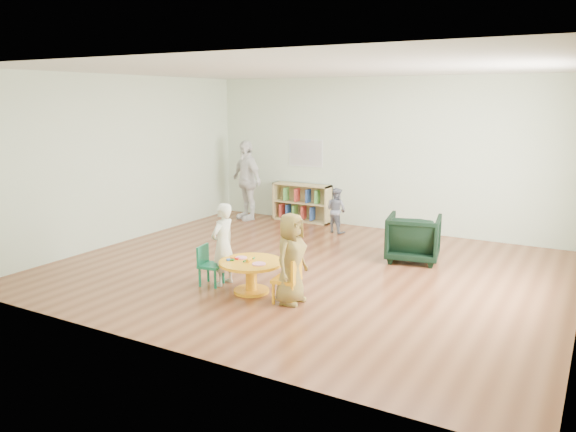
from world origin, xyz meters
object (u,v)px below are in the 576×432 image
at_px(kid_chair_right, 290,279).
at_px(toddler, 336,210).
at_px(bookshelf, 302,203).
at_px(activity_table, 251,271).
at_px(child_right, 291,258).
at_px(child_left, 223,244).
at_px(adult_caretaker, 247,180).
at_px(armchair, 413,238).
at_px(kid_chair_left, 209,264).

height_order(kid_chair_right, toddler, toddler).
xyz_separation_m(kid_chair_right, bookshelf, (-2.05, 4.14, 0.06)).
bearing_deg(kid_chair_right, activity_table, 74.48).
xyz_separation_m(bookshelf, child_right, (2.07, -4.13, 0.19)).
height_order(child_left, child_right, child_right).
relative_size(child_right, adult_caretaker, 0.69).
distance_m(child_right, adult_caretaker, 4.86).
relative_size(kid_chair_right, adult_caretaker, 0.35).
relative_size(toddler, adult_caretaker, 0.52).
relative_size(child_right, toddler, 1.33).
bearing_deg(toddler, bookshelf, -13.14).
bearing_deg(toddler, adult_caretaker, 11.87).
distance_m(activity_table, kid_chair_right, 0.61).
xyz_separation_m(kid_chair_right, adult_caretaker, (-3.10, 3.73, 0.50)).
bearing_deg(activity_table, kid_chair_right, -7.99).
relative_size(activity_table, child_right, 0.74).
xyz_separation_m(armchair, child_right, (-0.73, -2.47, 0.20)).
height_order(kid_chair_left, armchair, armchair).
relative_size(armchair, child_left, 0.71).
bearing_deg(child_left, kid_chair_left, -53.58).
relative_size(child_left, toddler, 1.32).
distance_m(kid_chair_left, child_left, 0.33).
bearing_deg(kid_chair_right, toddler, 8.69).
xyz_separation_m(child_left, adult_caretaker, (-2.01, 3.56, 0.25)).
xyz_separation_m(kid_chair_left, child_left, (0.16, 0.11, 0.26)).
bearing_deg(toddler, kid_chair_left, 102.80).
height_order(bookshelf, child_right, child_right).
xyz_separation_m(bookshelf, adult_caretaker, (-1.05, -0.41, 0.43)).
height_order(kid_chair_left, kid_chair_right, kid_chair_right).
bearing_deg(bookshelf, kid_chair_right, -63.60).
distance_m(activity_table, child_left, 0.56).
bearing_deg(child_left, toddler, -178.11).
height_order(activity_table, adult_caretaker, adult_caretaker).
bearing_deg(armchair, kid_chair_right, 62.33).
relative_size(activity_table, adult_caretaker, 0.51).
xyz_separation_m(kid_chair_right, armchair, (0.74, 2.48, 0.05)).
bearing_deg(bookshelf, child_left, -76.40).
height_order(kid_chair_right, child_right, child_right).
relative_size(kid_chair_left, toddler, 0.64).
bearing_deg(kid_chair_right, bookshelf, 18.86).
height_order(activity_table, child_left, child_left).
relative_size(kid_chair_right, armchair, 0.72).
xyz_separation_m(child_left, toddler, (0.06, 3.40, -0.13)).
distance_m(bookshelf, adult_caretaker, 1.21).
bearing_deg(child_right, kid_chair_left, 89.31).
xyz_separation_m(activity_table, child_left, (-0.49, 0.08, 0.26)).
height_order(activity_table, kid_chair_left, kid_chair_left).
distance_m(bookshelf, child_right, 4.62).
xyz_separation_m(child_right, adult_caretaker, (-3.12, 3.72, 0.25)).
relative_size(bookshelf, armchair, 1.54).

